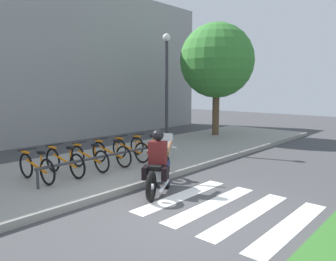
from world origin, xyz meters
TOP-DOWN VIEW (x-y plane):
  - ground_plane at (0.00, 0.00)m, footprint 48.00×48.00m
  - sidewalk at (0.00, 4.06)m, footprint 24.00×4.40m
  - crosswalk_stripe_0 at (0.81, -1.60)m, footprint 2.80×0.40m
  - crosswalk_stripe_1 at (0.81, -0.80)m, footprint 2.80×0.40m
  - crosswalk_stripe_2 at (0.81, 0.00)m, footprint 2.80×0.40m
  - crosswalk_stripe_3 at (0.81, 0.80)m, footprint 2.80×0.40m
  - motorcycle at (0.83, 1.50)m, footprint 2.01×1.28m
  - rider at (0.76, 1.47)m, footprint 0.77×0.72m
  - bicycle_0 at (-1.05, 3.76)m, footprint 0.48×1.60m
  - bicycle_1 at (-0.30, 3.76)m, footprint 0.48×1.71m
  - bicycle_2 at (0.44, 3.76)m, footprint 0.48×1.65m
  - bicycle_3 at (1.18, 3.76)m, footprint 0.48×1.68m
  - bicycle_4 at (1.93, 3.76)m, footprint 0.48×1.60m
  - bicycle_5 at (2.67, 3.76)m, footprint 0.48×1.56m
  - bike_rack at (0.81, 3.21)m, footprint 4.32×0.07m
  - street_lamp at (4.37, 4.46)m, footprint 0.28×0.28m
  - tree_near_rack at (8.28, 4.86)m, footprint 3.42×3.42m

SIDE VIEW (x-z plane):
  - ground_plane at x=0.00m, z-range 0.00..0.00m
  - crosswalk_stripe_0 at x=0.81m, z-range 0.00..0.01m
  - crosswalk_stripe_1 at x=0.81m, z-range 0.00..0.01m
  - crosswalk_stripe_2 at x=0.81m, z-range 0.00..0.01m
  - crosswalk_stripe_3 at x=0.81m, z-range 0.00..0.01m
  - sidewalk at x=0.00m, z-range 0.00..0.15m
  - motorcycle at x=0.83m, z-range -0.16..1.08m
  - bicycle_5 at x=2.67m, z-range 0.12..0.85m
  - bicycle_2 at x=0.44m, z-range 0.12..0.86m
  - bicycle_4 at x=1.93m, z-range 0.12..0.87m
  - bicycle_3 at x=1.18m, z-range 0.12..0.87m
  - bicycle_0 at x=-1.05m, z-range 0.12..0.88m
  - bicycle_1 at x=-0.30m, z-range 0.12..0.89m
  - bike_rack at x=0.81m, z-range 0.33..0.81m
  - rider at x=0.76m, z-range 0.11..1.55m
  - street_lamp at x=4.37m, z-range 0.46..4.77m
  - tree_near_rack at x=8.28m, z-range 0.93..6.25m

